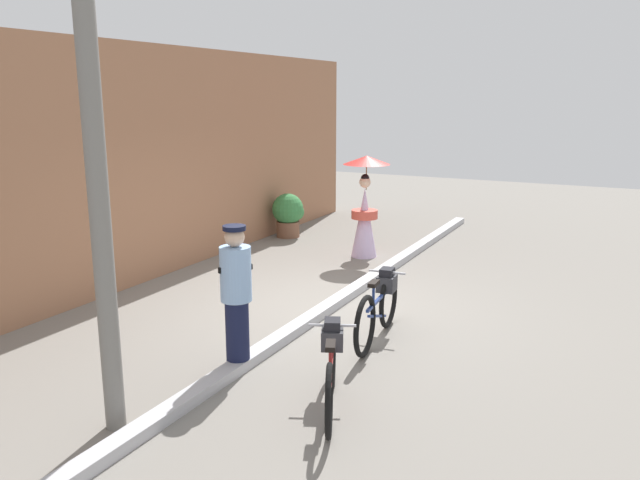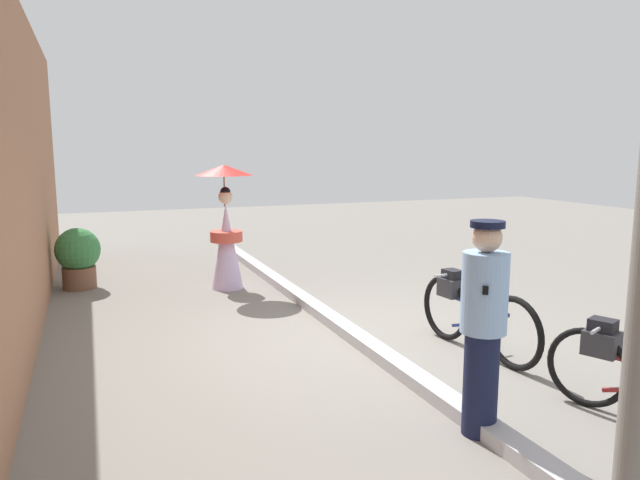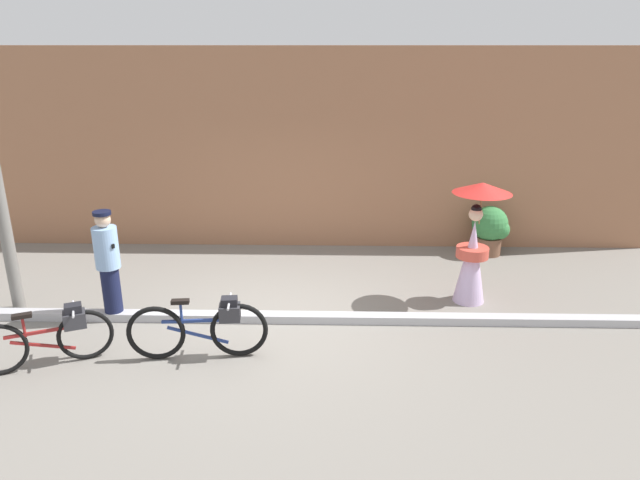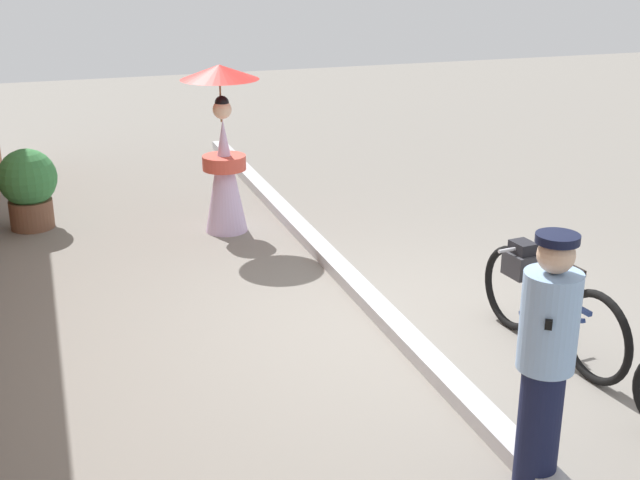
{
  "view_description": "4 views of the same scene",
  "coord_description": "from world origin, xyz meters",
  "px_view_note": "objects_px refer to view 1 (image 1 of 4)",
  "views": [
    {
      "loc": [
        -7.8,
        -3.76,
        2.98
      ],
      "look_at": [
        0.03,
        0.21,
        0.97
      ],
      "focal_mm": 35.75,
      "sensor_mm": 36.0,
      "label": 1
    },
    {
      "loc": [
        -5.78,
        2.69,
        2.15
      ],
      "look_at": [
        0.67,
        0.15,
        1.05
      ],
      "focal_mm": 33.02,
      "sensor_mm": 36.0,
      "label": 2
    },
    {
      "loc": [
        0.85,
        -7.44,
        3.82
      ],
      "look_at": [
        0.67,
        0.25,
        1.16
      ],
      "focal_mm": 32.18,
      "sensor_mm": 36.0,
      "label": 3
    },
    {
      "loc": [
        -6.06,
        2.69,
        3.17
      ],
      "look_at": [
        0.14,
        0.59,
        0.82
      ],
      "focal_mm": 47.17,
      "sensor_mm": 36.0,
      "label": 4
    }
  ],
  "objects_px": {
    "utility_pole": "(96,166)",
    "bicycle_near_officer": "(331,366)",
    "potted_plant_by_door": "(289,213)",
    "person_with_parasol": "(365,205)",
    "person_officer": "(236,294)",
    "bicycle_far_side": "(379,306)"
  },
  "relations": [
    {
      "from": "bicycle_near_officer",
      "to": "potted_plant_by_door",
      "type": "height_order",
      "value": "potted_plant_by_door"
    },
    {
      "from": "bicycle_near_officer",
      "to": "person_with_parasol",
      "type": "bearing_deg",
      "value": 19.91
    },
    {
      "from": "bicycle_near_officer",
      "to": "potted_plant_by_door",
      "type": "distance_m",
      "value": 7.65
    },
    {
      "from": "person_officer",
      "to": "potted_plant_by_door",
      "type": "height_order",
      "value": "person_officer"
    },
    {
      "from": "person_with_parasol",
      "to": "utility_pole",
      "type": "height_order",
      "value": "utility_pole"
    },
    {
      "from": "person_officer",
      "to": "potted_plant_by_door",
      "type": "xyz_separation_m",
      "value": [
        6.14,
        2.85,
        -0.36
      ]
    },
    {
      "from": "person_officer",
      "to": "utility_pole",
      "type": "bearing_deg",
      "value": 169.55
    },
    {
      "from": "utility_pole",
      "to": "bicycle_near_officer",
      "type": "bearing_deg",
      "value": -51.04
    },
    {
      "from": "person_with_parasol",
      "to": "potted_plant_by_door",
      "type": "distance_m",
      "value": 2.31
    },
    {
      "from": "bicycle_near_officer",
      "to": "utility_pole",
      "type": "relative_size",
      "value": 0.32
    },
    {
      "from": "bicycle_far_side",
      "to": "potted_plant_by_door",
      "type": "height_order",
      "value": "potted_plant_by_door"
    },
    {
      "from": "person_officer",
      "to": "potted_plant_by_door",
      "type": "relative_size",
      "value": 1.74
    },
    {
      "from": "utility_pole",
      "to": "person_officer",
      "type": "bearing_deg",
      "value": -10.45
    },
    {
      "from": "person_with_parasol",
      "to": "utility_pole",
      "type": "bearing_deg",
      "value": -176.24
    },
    {
      "from": "bicycle_far_side",
      "to": "potted_plant_by_door",
      "type": "distance_m",
      "value": 6.02
    },
    {
      "from": "person_officer",
      "to": "utility_pole",
      "type": "distance_m",
      "value": 2.21
    },
    {
      "from": "utility_pole",
      "to": "potted_plant_by_door",
      "type": "bearing_deg",
      "value": 18.37
    },
    {
      "from": "potted_plant_by_door",
      "to": "person_with_parasol",
      "type": "bearing_deg",
      "value": -111.45
    },
    {
      "from": "person_officer",
      "to": "potted_plant_by_door",
      "type": "distance_m",
      "value": 6.78
    },
    {
      "from": "bicycle_far_side",
      "to": "person_officer",
      "type": "distance_m",
      "value": 1.93
    },
    {
      "from": "potted_plant_by_door",
      "to": "utility_pole",
      "type": "bearing_deg",
      "value": -161.63
    },
    {
      "from": "bicycle_near_officer",
      "to": "bicycle_far_side",
      "type": "height_order",
      "value": "bicycle_far_side"
    }
  ]
}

